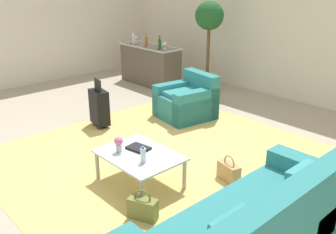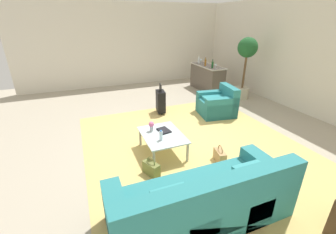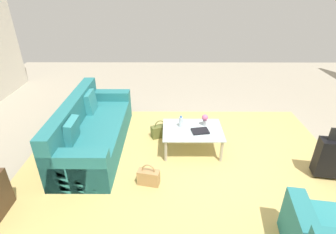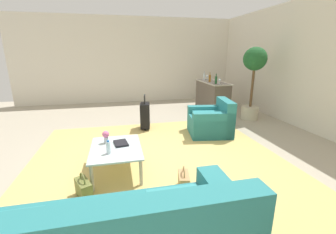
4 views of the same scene
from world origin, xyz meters
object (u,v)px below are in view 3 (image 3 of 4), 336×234
Objects in this scene: coffee_table at (192,132)px; handbag_olive at (160,131)px; suitcase_black at (331,157)px; couch at (90,132)px; flower_vase at (205,119)px; coffee_table_book at (200,131)px; water_bottle at (181,122)px; handbag_tan at (149,177)px.

coffee_table is 2.84× the size of handbag_olive.
coffee_table is at bearing 143.84° from handbag_olive.
suitcase_black is (-2.00, 0.70, -0.01)m from coffee_table.
couch is 11.76× the size of flower_vase.
handbag_olive is at bearing -19.00° from flower_vase.
flower_vase is 0.24× the size of suitcase_black.
flower_vase is 0.57× the size of handbag_olive.
coffee_table_book is 0.92m from handbag_olive.
water_bottle is 0.57× the size of handbag_tan.
flower_vase is (-2.02, -0.05, 0.24)m from couch.
handbag_tan is (-1.09, 0.99, -0.18)m from couch.
water_bottle is 1.00× the size of flower_vase.
handbag_tan is 1.00× the size of handbag_olive.
couch is at bearing 15.08° from handbag_olive.
suitcase_black is (-1.78, 0.85, -0.18)m from flower_vase.
couch is 1.80m from coffee_table.
handbag_olive is (2.58, -1.13, -0.23)m from suitcase_black.
coffee_table_book is 1.19m from handbag_tan.
water_bottle is 0.73× the size of coffee_table_book.
couch is at bearing 1.42° from flower_vase.
couch reaches higher than handbag_olive.
coffee_table reaches higher than handbag_tan.
suitcase_black is 2.37× the size of handbag_tan.
couch is 2.03m from flower_vase.
couch is at bearing 0.00° from water_bottle.
coffee_table is 0.27m from water_bottle.
suitcase_black is at bearing -176.04° from handbag_tan.
handbag_olive is at bearing -95.21° from handbag_tan.
flower_vase is at bearing -25.53° from suitcase_black.
flower_vase is 1.98m from suitcase_black.
flower_vase is at bearing -131.69° from handbag_tan.
flower_vase reaches higher than coffee_table.
water_bottle is at bearing 6.79° from flower_vase.
suitcase_black is at bearing 160.02° from water_bottle.
coffee_table is at bearing 153.43° from water_bottle.
suitcase_black is at bearing 160.71° from coffee_table.
couch is 8.61× the size of coffee_table_book.
coffee_table_book is at bearing 144.25° from handbag_olive.
water_bottle is 1.17m from handbag_tan.
couch reaches higher than flower_vase.
couch reaches higher than handbag_tan.
water_bottle is 0.63m from handbag_olive.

